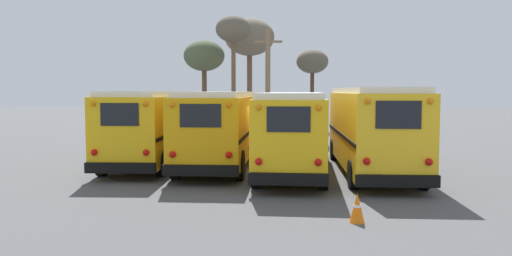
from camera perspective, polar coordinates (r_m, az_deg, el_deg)
ground_plane at (r=20.70m, az=0.03°, el=-4.40°), size 160.00×160.00×0.00m
school_bus_0 at (r=22.24m, az=-11.41°, el=0.49°), size 2.83×10.32×3.10m
school_bus_1 at (r=21.23m, az=-3.89°, el=0.40°), size 2.65×10.51×3.09m
school_bus_2 at (r=19.29m, az=4.21°, el=-0.05°), size 2.59×9.85×3.05m
school_bus_3 at (r=19.62m, az=13.01°, el=0.15°), size 2.58×9.68×3.24m
utility_pole at (r=31.53m, az=1.36°, el=5.21°), size 1.80×0.32×7.05m
bare_tree_0 at (r=38.39m, az=-5.95°, el=8.07°), size 3.10×3.10×6.96m
bare_tree_1 at (r=40.93m, az=6.46°, el=7.40°), size 2.58×2.58×6.48m
bare_tree_2 at (r=35.77m, az=-2.60°, el=10.89°), size 2.50×2.50×8.42m
bare_tree_3 at (r=40.37m, az=-0.74°, el=10.22°), size 3.96×3.96×8.91m
fence_line at (r=28.37m, az=1.27°, el=-0.07°), size 17.06×0.06×1.42m
traffic_cone at (r=12.15m, az=11.49°, el=-8.92°), size 0.36×0.36×0.72m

